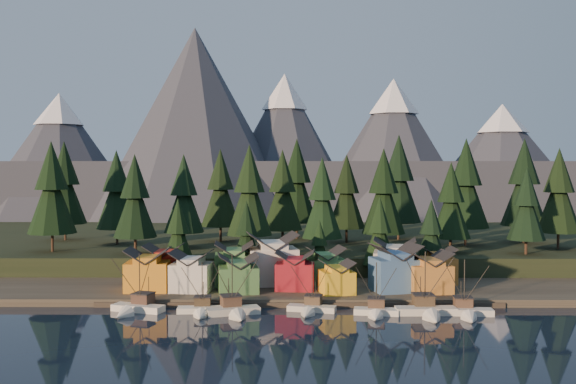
{
  "coord_description": "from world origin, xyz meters",
  "views": [
    {
      "loc": [
        -1.31,
        -108.85,
        27.22
      ],
      "look_at": [
        -2.27,
        30.0,
        21.95
      ],
      "focal_mm": 40.0,
      "sensor_mm": 36.0,
      "label": 1
    }
  ],
  "objects_px": {
    "boat_1": "(202,303)",
    "house_front_0": "(148,268)",
    "boat_4": "(376,304)",
    "boat_3": "(311,302)",
    "boat_0": "(135,300)",
    "boat_6": "(466,305)",
    "house_back_0": "(164,263)",
    "house_back_1": "(234,263)",
    "boat_2": "(234,303)",
    "house_front_1": "(191,270)",
    "boat_5": "(428,303)"
  },
  "relations": [
    {
      "from": "boat_3",
      "to": "boat_6",
      "type": "xyz_separation_m",
      "value": [
        28.41,
        -2.88,
        0.11
      ]
    },
    {
      "from": "boat_2",
      "to": "boat_5",
      "type": "height_order",
      "value": "boat_5"
    },
    {
      "from": "boat_5",
      "to": "house_front_0",
      "type": "xyz_separation_m",
      "value": [
        -55.13,
        16.27,
        3.7
      ]
    },
    {
      "from": "boat_0",
      "to": "boat_4",
      "type": "bearing_deg",
      "value": 15.2
    },
    {
      "from": "boat_1",
      "to": "boat_2",
      "type": "xyz_separation_m",
      "value": [
        6.19,
        -1.3,
        0.44
      ]
    },
    {
      "from": "boat_5",
      "to": "house_front_0",
      "type": "distance_m",
      "value": 57.6
    },
    {
      "from": "boat_6",
      "to": "house_back_0",
      "type": "distance_m",
      "value": 64.67
    },
    {
      "from": "boat_3",
      "to": "house_front_0",
      "type": "relative_size",
      "value": 1.15
    },
    {
      "from": "boat_4",
      "to": "boat_5",
      "type": "relative_size",
      "value": 0.83
    },
    {
      "from": "boat_3",
      "to": "house_back_1",
      "type": "xyz_separation_m",
      "value": [
        -16.2,
        20.13,
        4.46
      ]
    },
    {
      "from": "boat_2",
      "to": "boat_6",
      "type": "relative_size",
      "value": 1.08
    },
    {
      "from": "boat_2",
      "to": "boat_3",
      "type": "bearing_deg",
      "value": -7.27
    },
    {
      "from": "boat_1",
      "to": "house_front_0",
      "type": "height_order",
      "value": "house_front_0"
    },
    {
      "from": "boat_4",
      "to": "house_front_1",
      "type": "relative_size",
      "value": 1.24
    },
    {
      "from": "boat_2",
      "to": "house_back_0",
      "type": "xyz_separation_m",
      "value": [
        -17.58,
        23.15,
        3.75
      ]
    },
    {
      "from": "boat_0",
      "to": "boat_3",
      "type": "distance_m",
      "value": 33.05
    },
    {
      "from": "boat_2",
      "to": "house_front_1",
      "type": "distance_m",
      "value": 19.06
    },
    {
      "from": "boat_0",
      "to": "house_back_0",
      "type": "height_order",
      "value": "boat_0"
    },
    {
      "from": "boat_5",
      "to": "boat_1",
      "type": "bearing_deg",
      "value": 176.43
    },
    {
      "from": "boat_1",
      "to": "house_back_1",
      "type": "height_order",
      "value": "house_back_1"
    },
    {
      "from": "boat_5",
      "to": "boat_6",
      "type": "height_order",
      "value": "boat_5"
    },
    {
      "from": "boat_3",
      "to": "house_front_1",
      "type": "height_order",
      "value": "house_front_1"
    },
    {
      "from": "boat_4",
      "to": "house_back_1",
      "type": "relative_size",
      "value": 1.15
    },
    {
      "from": "house_front_0",
      "to": "house_back_0",
      "type": "relative_size",
      "value": 1.04
    },
    {
      "from": "boat_1",
      "to": "boat_6",
      "type": "xyz_separation_m",
      "value": [
        48.74,
        -1.61,
        0.12
      ]
    },
    {
      "from": "boat_1",
      "to": "boat_3",
      "type": "bearing_deg",
      "value": -0.3
    },
    {
      "from": "boat_3",
      "to": "house_back_1",
      "type": "relative_size",
      "value": 1.12
    },
    {
      "from": "house_front_0",
      "to": "house_front_1",
      "type": "distance_m",
      "value": 9.27
    },
    {
      "from": "boat_5",
      "to": "house_front_1",
      "type": "xyz_separation_m",
      "value": [
        -45.88,
        15.68,
        3.48
      ]
    },
    {
      "from": "boat_3",
      "to": "boat_6",
      "type": "relative_size",
      "value": 0.92
    },
    {
      "from": "house_front_0",
      "to": "house_back_0",
      "type": "distance_m",
      "value": 7.21
    },
    {
      "from": "boat_3",
      "to": "boat_6",
      "type": "bearing_deg",
      "value": 7.22
    },
    {
      "from": "boat_6",
      "to": "boat_2",
      "type": "bearing_deg",
      "value": -175.8
    },
    {
      "from": "boat_1",
      "to": "boat_4",
      "type": "xyz_separation_m",
      "value": [
        32.32,
        -1.18,
        0.19
      ]
    },
    {
      "from": "boat_1",
      "to": "house_front_0",
      "type": "xyz_separation_m",
      "value": [
        -13.39,
        14.93,
        4.16
      ]
    },
    {
      "from": "house_front_0",
      "to": "house_back_1",
      "type": "relative_size",
      "value": 0.98
    },
    {
      "from": "boat_6",
      "to": "boat_3",
      "type": "bearing_deg",
      "value": 178.83
    },
    {
      "from": "boat_1",
      "to": "boat_5",
      "type": "height_order",
      "value": "boat_5"
    },
    {
      "from": "boat_4",
      "to": "house_back_0",
      "type": "bearing_deg",
      "value": 161.1
    },
    {
      "from": "boat_3",
      "to": "house_front_0",
      "type": "distance_m",
      "value": 36.62
    },
    {
      "from": "house_back_1",
      "to": "boat_0",
      "type": "bearing_deg",
      "value": -134.63
    },
    {
      "from": "boat_4",
      "to": "boat_6",
      "type": "distance_m",
      "value": 16.43
    },
    {
      "from": "boat_4",
      "to": "boat_3",
      "type": "bearing_deg",
      "value": 177.33
    },
    {
      "from": "boat_0",
      "to": "house_back_0",
      "type": "distance_m",
      "value": 21.27
    },
    {
      "from": "boat_0",
      "to": "boat_2",
      "type": "relative_size",
      "value": 0.98
    },
    {
      "from": "boat_5",
      "to": "house_front_1",
      "type": "bearing_deg",
      "value": 159.4
    },
    {
      "from": "boat_0",
      "to": "boat_5",
      "type": "relative_size",
      "value": 0.94
    },
    {
      "from": "boat_0",
      "to": "boat_6",
      "type": "relative_size",
      "value": 1.06
    },
    {
      "from": "house_front_0",
      "to": "house_front_1",
      "type": "height_order",
      "value": "house_front_0"
    },
    {
      "from": "boat_2",
      "to": "house_back_1",
      "type": "height_order",
      "value": "boat_2"
    }
  ]
}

